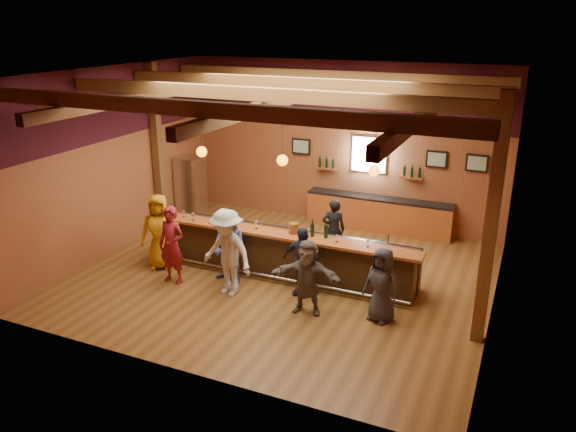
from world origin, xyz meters
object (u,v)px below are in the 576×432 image
(bar_counter, at_px, (286,252))
(customer_orange, at_px, (160,232))
(customer_denim, at_px, (229,247))
(customer_navy, at_px, (302,261))
(customer_white, at_px, (227,253))
(bottle_a, at_px, (312,230))
(bartender, at_px, (334,230))
(customer_dark, at_px, (382,285))
(ice_bucket, at_px, (294,228))
(customer_redvest, at_px, (172,245))
(stainless_fridge, at_px, (191,187))
(back_bar_cabinet, at_px, (378,214))
(customer_brown, at_px, (307,277))

(bar_counter, bearing_deg, customer_orange, -163.10)
(customer_denim, xyz_separation_m, customer_navy, (1.67, 0.10, -0.07))
(bar_counter, height_order, customer_orange, customer_orange)
(bar_counter, relative_size, customer_white, 3.32)
(bar_counter, xyz_separation_m, bottle_a, (0.71, -0.21, 0.74))
(bartender, bearing_deg, customer_white, 40.54)
(customer_dark, xyz_separation_m, ice_bucket, (-2.25, 0.96, 0.48))
(customer_redvest, relative_size, bartender, 1.15)
(customer_white, xyz_separation_m, customer_dark, (3.23, 0.24, -0.20))
(stainless_fridge, relative_size, customer_denim, 1.09)
(customer_orange, relative_size, ice_bucket, 7.69)
(stainless_fridge, relative_size, customer_orange, 1.01)
(bar_counter, relative_size, bottle_a, 16.51)
(bar_counter, relative_size, stainless_fridge, 3.50)
(stainless_fridge, relative_size, customer_redvest, 1.03)
(back_bar_cabinet, xyz_separation_m, customer_redvest, (-3.30, -4.96, 0.40))
(customer_redvest, distance_m, customer_navy, 2.90)
(customer_navy, xyz_separation_m, bottle_a, (-0.00, 0.59, 0.50))
(customer_dark, relative_size, bartender, 0.98)
(customer_dark, xyz_separation_m, bottle_a, (-1.81, 0.96, 0.51))
(customer_white, xyz_separation_m, ice_bucket, (0.98, 1.20, 0.28))
(back_bar_cabinet, distance_m, customer_redvest, 5.97)
(customer_redvest, height_order, bartender, customer_redvest)
(customer_navy, distance_m, customer_dark, 1.84)
(stainless_fridge, height_order, bottle_a, stainless_fridge)
(stainless_fridge, xyz_separation_m, bottle_a, (4.83, -2.66, 0.36))
(customer_dark, bearing_deg, bottle_a, 169.06)
(customer_orange, distance_m, bartender, 4.09)
(customer_redvest, xyz_separation_m, bottle_a, (2.83, 1.18, 0.38))
(bar_counter, distance_m, customer_denim, 1.34)
(bar_counter, bearing_deg, customer_redvest, -146.74)
(customer_navy, height_order, customer_brown, customer_brown)
(customer_redvest, xyz_separation_m, customer_denim, (1.16, 0.49, -0.05))
(stainless_fridge, height_order, customer_denim, stainless_fridge)
(customer_brown, xyz_separation_m, ice_bucket, (-0.83, 1.25, 0.46))
(bar_counter, relative_size, customer_brown, 4.10)
(back_bar_cabinet, height_order, customer_dark, customer_dark)
(back_bar_cabinet, height_order, customer_orange, customer_orange)
(customer_dark, height_order, ice_bucket, customer_dark)
(customer_denim, relative_size, ice_bucket, 7.14)
(customer_dark, relative_size, ice_bucket, 6.45)
(stainless_fridge, distance_m, customer_white, 5.15)
(customer_orange, bearing_deg, stainless_fridge, 88.62)
(customer_navy, xyz_separation_m, bartender, (-0.01, 2.01, 0.00))
(customer_denim, relative_size, customer_navy, 1.09)
(stainless_fridge, bearing_deg, back_bar_cabinet, 11.93)
(customer_denim, distance_m, customer_dark, 3.48)
(customer_redvest, bearing_deg, customer_brown, 1.04)
(back_bar_cabinet, xyz_separation_m, customer_denim, (-2.13, -4.47, 0.35))
(stainless_fridge, bearing_deg, bottle_a, -28.86)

